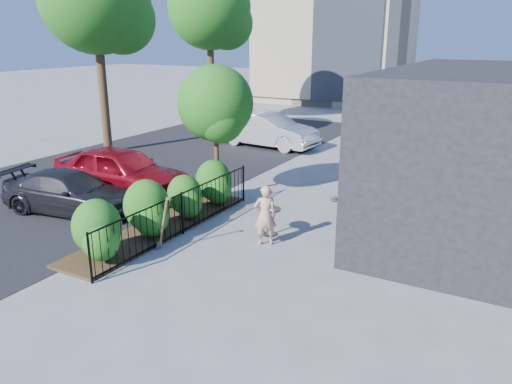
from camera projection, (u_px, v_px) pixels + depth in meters
The scene contains 14 objects.
ground at pixel (234, 246), 11.82m from camera, with size 120.00×120.00×0.00m, color gray.
fence at pixel (182, 213), 12.34m from camera, with size 0.05×6.05×1.10m.
planting_bed at pixel (161, 227), 12.82m from camera, with size 1.30×6.00×0.08m, color #382616.
shrubs at pixel (165, 203), 12.66m from camera, with size 1.10×5.60×1.24m.
patio_tree at pixel (217, 108), 14.33m from camera, with size 2.20×2.20×3.94m.
street at pixel (109, 177), 17.56m from camera, with size 9.00×30.00×0.01m, color black.
street_tree_near at pixel (96, 5), 19.62m from camera, with size 4.40×4.40×8.28m.
street_tree_far at pixel (210, 13), 26.30m from camera, with size 4.40×4.40×8.28m.
cafe_table at pixel (270, 217), 12.33m from camera, with size 0.55×0.55×0.73m.
woman at pixel (265, 215), 11.68m from camera, with size 0.53×0.35×1.46m, color tan.
shovel at pixel (163, 227), 11.34m from camera, with size 0.46×0.18×1.37m.
car_red at pixel (121, 171), 15.40m from camera, with size 1.79×4.45×1.52m, color maroon.
car_silver at pixel (268, 130), 22.16m from camera, with size 1.59×4.57×1.51m, color #B4B4B9.
car_darkgrey at pixel (71, 192), 13.91m from camera, with size 1.62×3.99×1.16m, color black.
Camera 1 is at (5.74, -9.28, 4.74)m, focal length 35.00 mm.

